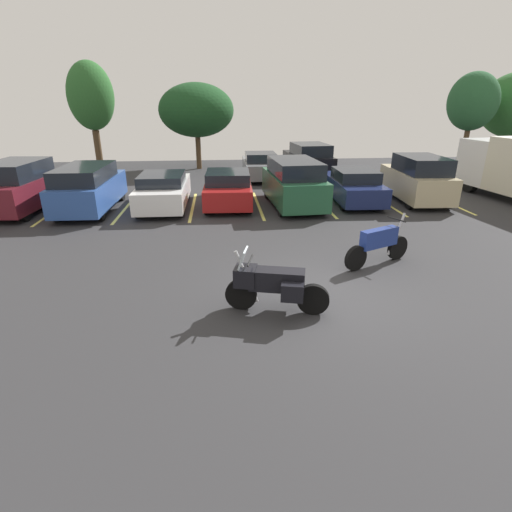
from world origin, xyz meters
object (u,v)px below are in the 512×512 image
object	(u,v)px
car_champagne	(417,179)
car_navy	(353,186)
car_red	(228,188)
car_green	(294,183)
motorcycle_second	(379,244)
car_far_grey	(260,166)
car_white	(164,191)
motorcycle_touring	(273,283)
car_far_black	(308,161)
car_blue	(89,188)
car_maroon	(19,187)

from	to	relation	value
car_champagne	car_navy	bearing A→B (deg)	177.09
car_red	car_green	world-z (taller)	car_green
motorcycle_second	car_far_grey	xyz separation A→B (m)	(-1.90, 12.72, 0.13)
car_white	car_navy	world-z (taller)	same
motorcycle_touring	car_green	bearing A→B (deg)	77.05
car_far_black	motorcycle_second	bearing A→B (deg)	-93.82
motorcycle_second	car_champagne	size ratio (longest dim) A/B	0.47
motorcycle_second	car_red	xyz separation A→B (m)	(-3.83, 6.95, 0.12)
car_far_grey	car_navy	bearing A→B (deg)	-58.65
motorcycle_second	car_green	distance (m)	6.60
car_champagne	car_white	bearing A→B (deg)	-179.09
car_blue	car_navy	distance (m)	10.94
motorcycle_second	car_navy	bearing A→B (deg)	77.41
car_maroon	car_white	size ratio (longest dim) A/B	1.03
motorcycle_touring	car_navy	world-z (taller)	car_navy
car_navy	car_far_black	world-z (taller)	car_far_black
motorcycle_second	car_red	size ratio (longest dim) A/B	0.48
car_white	car_far_black	xyz separation A→B (m)	(7.33, 6.19, 0.23)
motorcycle_second	car_far_grey	size ratio (longest dim) A/B	0.49
car_green	car_blue	bearing A→B (deg)	179.64
car_white	car_champagne	distance (m)	10.83
motorcycle_touring	car_far_black	size ratio (longest dim) A/B	0.49
motorcycle_touring	car_far_black	xyz separation A→B (m)	(4.01, 15.18, 0.29)
car_green	car_maroon	bearing A→B (deg)	178.63
car_far_black	car_green	bearing A→B (deg)	-107.31
car_maroon	car_champagne	distance (m)	16.42
motorcycle_second	car_navy	xyz separation A→B (m)	(1.57, 7.03, 0.10)
car_blue	car_navy	world-z (taller)	car_blue
car_blue	car_white	size ratio (longest dim) A/B	1.06
car_white	car_far_black	distance (m)	9.59
car_far_black	car_champagne	bearing A→B (deg)	-59.83
car_maroon	car_navy	xyz separation A→B (m)	(13.63, 0.28, -0.29)
car_red	car_champagne	size ratio (longest dim) A/B	0.99
car_maroon	car_champagne	world-z (taller)	car_maroon
car_red	car_far_black	xyz separation A→B (m)	(4.69, 5.95, 0.23)
motorcycle_touring	car_far_grey	world-z (taller)	car_far_grey
motorcycle_second	car_blue	bearing A→B (deg)	145.06
car_far_black	car_maroon	bearing A→B (deg)	-154.56
car_white	car_red	world-z (taller)	car_red
motorcycle_touring	car_green	distance (m)	9.01
car_blue	car_far_black	size ratio (longest dim) A/B	1.05
car_blue	car_champagne	size ratio (longest dim) A/B	1.06
car_white	car_far_black	bearing A→B (deg)	40.15
car_red	car_navy	bearing A→B (deg)	0.80
motorcycle_touring	car_green	world-z (taller)	car_green
car_far_grey	car_white	bearing A→B (deg)	-127.28
car_green	car_navy	distance (m)	2.77
motorcycle_touring	car_maroon	distance (m)	12.69
car_white	car_navy	size ratio (longest dim) A/B	0.97
car_red	car_navy	xyz separation A→B (m)	(5.40, 0.08, -0.02)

